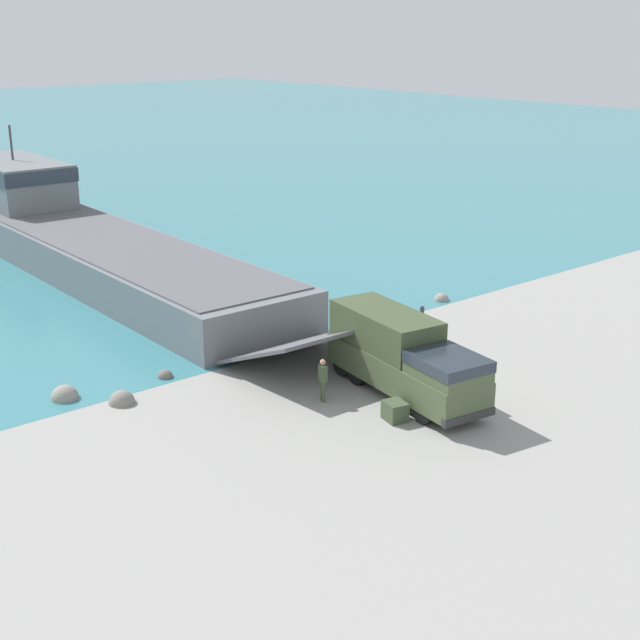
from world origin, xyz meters
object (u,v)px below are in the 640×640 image
at_px(landing_craft, 75,232).
at_px(soldier_on_ramp, 323,377).
at_px(mooring_bollard, 422,313).
at_px(military_truck, 404,356).
at_px(cargo_crate, 395,411).

distance_m(landing_craft, soldier_on_ramp, 27.15).
relative_size(landing_craft, mooring_bollard, 51.59).
height_order(landing_craft, military_truck, landing_craft).
relative_size(soldier_on_ramp, cargo_crate, 2.01).
distance_m(military_truck, cargo_crate, 2.91).
relative_size(soldier_on_ramp, mooring_bollard, 2.24).
bearing_deg(mooring_bollard, soldier_on_ramp, -156.46).
xyz_separation_m(soldier_on_ramp, mooring_bollard, (10.46, 4.56, -0.61)).
xyz_separation_m(landing_craft, cargo_crate, (-1.24, -30.18, -1.53)).
relative_size(mooring_bollard, cargo_crate, 0.90).
distance_m(landing_craft, cargo_crate, 30.25).
xyz_separation_m(mooring_bollard, cargo_crate, (-9.48, -7.70, -0.07)).
xyz_separation_m(landing_craft, military_truck, (0.80, -28.56, -0.25)).
height_order(mooring_bollard, cargo_crate, mooring_bollard).
height_order(landing_craft, soldier_on_ramp, landing_craft).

